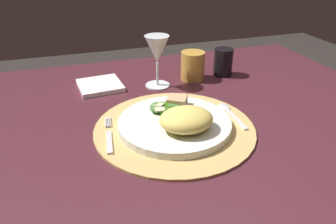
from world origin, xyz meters
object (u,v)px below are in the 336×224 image
Objects in this scene: dark_tumbler at (223,62)px; napkin at (100,85)px; dinner_plate at (174,123)px; dining_table at (171,170)px; spoon at (228,111)px; wine_glass at (157,52)px; amber_tumbler at (193,66)px; fork at (109,136)px.

napkin is at bearing 177.19° from dark_tumbler.
dining_table is at bearing 76.27° from dinner_plate.
wine_glass is at bearing 118.00° from spoon.
dark_tumbler is (0.24, 0.19, 0.24)m from dining_table.
spoon is 0.25m from amber_tumbler.
wine_glass reaches higher than dining_table.
amber_tumbler and dark_tumbler have the same top height.
dining_table is 14.25× the size of amber_tumbler.
wine_glass reaches higher than dinner_plate.
spoon is (0.16, 0.03, -0.01)m from dinner_plate.
dining_table is at bearing -53.23° from napkin.
dark_tumbler is (0.40, -0.02, 0.04)m from napkin.
amber_tumbler is at bearing 89.93° from spoon.
spoon is 1.57× the size of dark_tumbler.
wine_glass reaches higher than napkin.
napkin is 0.81× the size of wine_glass.
dining_table is 10.09× the size of napkin.
spoon is 0.28m from wine_glass.
dinner_plate is 0.16m from fork.
fork is 1.72× the size of dark_tumbler.
napkin is (-0.14, 0.30, -0.01)m from dinner_plate.
spoon is 1.11× the size of napkin.
spoon reaches higher than fork.
spoon is (0.31, 0.02, 0.00)m from fork.
fork is at bearing -93.25° from napkin.
dining_table is 0.34m from amber_tumbler.
fork is 1.09× the size of spoon.
amber_tumbler is at bearing 54.78° from dining_table.
dinner_plate is 1.90× the size of spoon.
wine_glass reaches higher than spoon.
dining_table is at bearing -94.12° from wine_glass.
napkin is 0.20m from wine_glass.
amber_tumbler is (0.31, 0.28, 0.04)m from fork.
dining_table is 0.25m from spoon.
amber_tumbler is (0.00, 0.25, 0.04)m from spoon.
fork is (-0.16, 0.00, -0.01)m from dinner_plate.
dinner_plate is at bearing -133.49° from dark_tumbler.
dinner_plate is 2.98× the size of amber_tumbler.
dinner_plate reaches higher than napkin.
fork is 0.42m from amber_tumbler.
wine_glass is at bearing 82.60° from dinner_plate.
dark_tumbler is at bearing 33.32° from fork.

